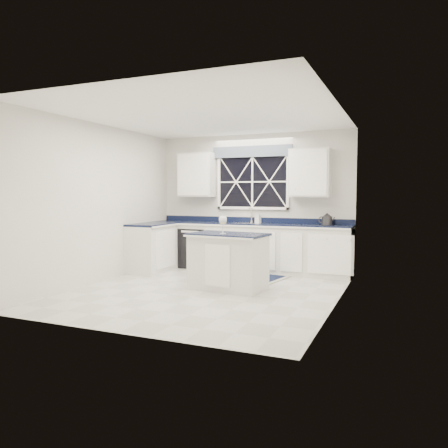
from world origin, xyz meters
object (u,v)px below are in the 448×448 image
at_px(kettle, 327,219).
at_px(soap_bottle, 258,217).
at_px(faucet, 251,215).
at_px(dishwasher, 198,247).
at_px(island, 228,261).
at_px(wine_glass, 223,220).

height_order(kettle, soap_bottle, kettle).
bearing_deg(soap_bottle, faucet, 171.84).
distance_m(dishwasher, faucet, 1.31).
height_order(dishwasher, island, island).
bearing_deg(kettle, island, -116.37).
distance_m(faucet, kettle, 1.51).
xyz_separation_m(faucet, island, (0.27, -1.88, -0.65)).
distance_m(kettle, soap_bottle, 1.36).
distance_m(island, kettle, 2.26).
bearing_deg(kettle, dishwasher, -169.50).
distance_m(faucet, soap_bottle, 0.16).
distance_m(kettle, wine_glass, 2.27).
bearing_deg(dishwasher, kettle, 2.36).
bearing_deg(faucet, island, -81.80).
xyz_separation_m(dishwasher, wine_glass, (1.31, -1.76, 0.69)).
bearing_deg(dishwasher, wine_glass, -53.34).
distance_m(faucet, island, 2.01).
bearing_deg(island, wine_glass, -125.66).
bearing_deg(soap_bottle, kettle, -2.77).
relative_size(dishwasher, soap_bottle, 3.82).
bearing_deg(dishwasher, faucet, 10.02).
bearing_deg(kettle, faucet, -175.16).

